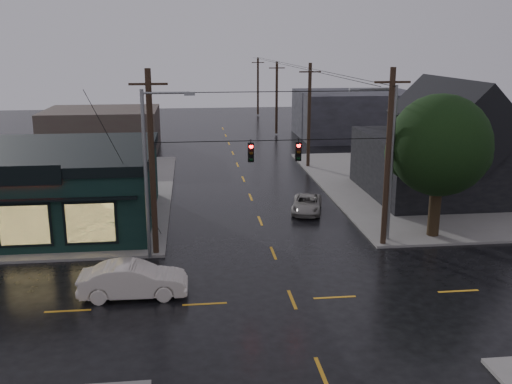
{
  "coord_description": "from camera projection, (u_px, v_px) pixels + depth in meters",
  "views": [
    {
      "loc": [
        -4.4,
        -23.66,
        11.42
      ],
      "look_at": [
        -0.99,
        5.87,
        3.6
      ],
      "focal_mm": 40.0,
      "sensor_mm": 36.0,
      "label": 1
    }
  ],
  "objects": [
    {
      "name": "ne_building",
      "position": [
        449.0,
        138.0,
        42.98
      ],
      "size": [
        12.6,
        11.6,
        8.75
      ],
      "color": "black",
      "rests_on": "ground"
    },
    {
      "name": "corner_tree",
      "position": [
        440.0,
        146.0,
        33.07
      ],
      "size": [
        5.97,
        5.97,
        8.48
      ],
      "color": "black",
      "rests_on": "ground"
    },
    {
      "name": "utility_pole_nw",
      "position": [
        156.0,
        255.0,
        31.65
      ],
      "size": [
        2.0,
        0.32,
        10.15
      ],
      "primitive_type": null,
      "color": "black",
      "rests_on": "ground"
    },
    {
      "name": "suv_silver",
      "position": [
        307.0,
        204.0,
        39.46
      ],
      "size": [
        2.92,
        4.53,
        1.16
      ],
      "primitive_type": "imported",
      "rotation": [
        0.0,
        0.0,
        -0.26
      ],
      "color": "gray",
      "rests_on": "ground"
    },
    {
      "name": "utility_pole_ne",
      "position": [
        383.0,
        245.0,
        33.09
      ],
      "size": [
        2.0,
        0.32,
        10.15
      ],
      "primitive_type": null,
      "color": "black",
      "rests_on": "ground"
    },
    {
      "name": "utility_pole_far_a",
      "position": [
        308.0,
        167.0,
        53.75
      ],
      "size": [
        2.0,
        0.32,
        9.65
      ],
      "primitive_type": null,
      "color": "black",
      "rests_on": "ground"
    },
    {
      "name": "utility_pole_far_c",
      "position": [
        258.0,
        115.0,
        92.18
      ],
      "size": [
        2.0,
        0.32,
        9.15
      ],
      "primitive_type": null,
      "color": "black",
      "rests_on": "ground"
    },
    {
      "name": "streetlight_nw",
      "position": [
        150.0,
        260.0,
        30.94
      ],
      "size": [
        5.4,
        0.3,
        9.15
      ],
      "primitive_type": null,
      "color": "gray",
      "rests_on": "ground"
    },
    {
      "name": "streetlight_ne",
      "position": [
        387.0,
        241.0,
        33.82
      ],
      "size": [
        5.4,
        0.3,
        9.15
      ],
      "primitive_type": null,
      "color": "gray",
      "rests_on": "ground"
    },
    {
      "name": "sidewalk_ne",
      "position": [
        486.0,
        183.0,
        47.54
      ],
      "size": [
        28.0,
        28.0,
        0.15
      ],
      "primitive_type": "cube",
      "color": "slate",
      "rests_on": "ground"
    },
    {
      "name": "span_signal_assembly",
      "position": [
        274.0,
        151.0,
        30.93
      ],
      "size": [
        13.0,
        0.48,
        1.23
      ],
      "color": "black",
      "rests_on": "ground"
    },
    {
      "name": "pizza_shop",
      "position": [
        25.0,
        186.0,
        36.24
      ],
      "size": [
        16.3,
        12.34,
        4.9
      ],
      "color": "black",
      "rests_on": "ground"
    },
    {
      "name": "bg_building_west",
      "position": [
        103.0,
        129.0,
        62.44
      ],
      "size": [
        12.0,
        10.0,
        4.4
      ],
      "primitive_type": "cube",
      "color": "#40322F",
      "rests_on": "ground"
    },
    {
      "name": "bg_building_east",
      "position": [
        356.0,
        114.0,
        70.42
      ],
      "size": [
        14.0,
        12.0,
        5.6
      ],
      "primitive_type": "cube",
      "color": "#27272C",
      "rests_on": "ground"
    },
    {
      "name": "ground_plane",
      "position": [
        292.0,
        300.0,
        26.12
      ],
      "size": [
        160.0,
        160.0,
        0.0
      ],
      "primitive_type": "plane",
      "color": "black"
    },
    {
      "name": "utility_pole_far_b",
      "position": [
        276.0,
        135.0,
        72.96
      ],
      "size": [
        2.0,
        0.32,
        9.15
      ],
      "primitive_type": null,
      "color": "black",
      "rests_on": "ground"
    },
    {
      "name": "sedan_cream",
      "position": [
        133.0,
        280.0,
        26.26
      ],
      "size": [
        4.96,
        1.77,
        1.63
      ],
      "primitive_type": "imported",
      "rotation": [
        0.0,
        0.0,
        1.56
      ],
      "color": "beige",
      "rests_on": "ground"
    }
  ]
}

